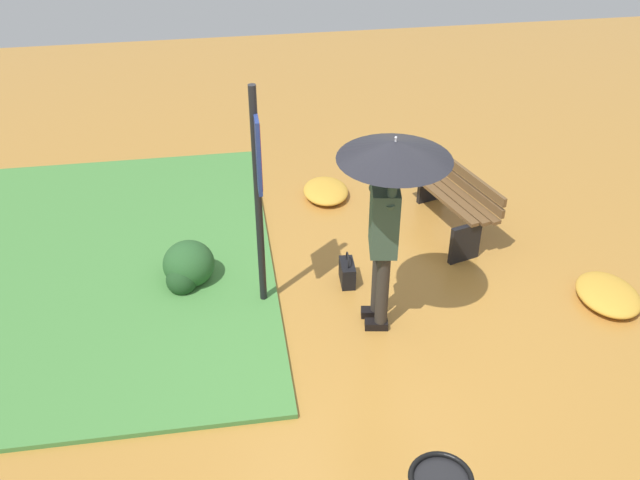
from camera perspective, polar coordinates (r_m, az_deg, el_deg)
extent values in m
plane|color=#B27A33|center=(6.83, 3.69, -8.03)|extent=(18.00, 18.00, 0.00)
cube|color=#47843D|center=(8.07, -18.24, -2.15)|extent=(4.80, 4.00, 0.05)
cylinder|color=#2D2823|center=(6.86, 4.62, -3.20)|extent=(0.12, 0.12, 0.86)
cylinder|color=#2D2823|center=(6.72, 4.95, -4.12)|extent=(0.12, 0.12, 0.86)
cube|color=black|center=(7.09, 4.16, -5.74)|extent=(0.14, 0.23, 0.08)
cube|color=black|center=(6.96, 4.47, -6.68)|extent=(0.14, 0.23, 0.08)
cube|color=#334738|center=(6.36, 5.10, 1.70)|extent=(0.41, 0.30, 0.64)
sphere|color=#8C664C|center=(6.12, 5.32, 5.33)|extent=(0.20, 0.20, 0.20)
ellipsoid|color=black|center=(6.11, 5.33, 5.58)|extent=(0.20, 0.20, 0.15)
cylinder|color=#334738|center=(6.42, 4.54, 4.28)|extent=(0.18, 0.13, 0.18)
cylinder|color=#334738|center=(6.34, 4.57, 4.80)|extent=(0.24, 0.11, 0.33)
cube|color=black|center=(6.21, 4.93, 5.56)|extent=(0.07, 0.03, 0.14)
cylinder|color=#334738|center=(6.10, 5.60, 2.80)|extent=(0.11, 0.10, 0.09)
cylinder|color=#334738|center=(6.07, 5.71, 3.60)|extent=(0.10, 0.09, 0.23)
cylinder|color=#A5A5AD|center=(5.92, 5.91, 6.27)|extent=(0.02, 0.02, 0.41)
cone|color=black|center=(5.88, 5.96, 7.09)|extent=(0.96, 0.96, 0.16)
sphere|color=#A5A5AD|center=(5.83, 6.03, 8.05)|extent=(0.02, 0.02, 0.02)
cylinder|color=black|center=(6.63, -4.89, 2.88)|extent=(0.07, 0.07, 2.30)
cube|color=navy|center=(6.36, -5.00, 7.13)|extent=(0.44, 0.04, 0.70)
cube|color=red|center=(6.36, -4.83, 7.15)|extent=(0.38, 0.01, 0.64)
cube|color=black|center=(7.45, 2.17, -2.61)|extent=(0.31, 0.15, 0.24)
torus|color=black|center=(7.36, 2.19, -1.61)|extent=(0.18, 0.02, 0.18)
cube|color=black|center=(8.89, 8.82, 4.37)|extent=(0.16, 0.36, 0.44)
cube|color=black|center=(7.87, 11.39, -0.23)|extent=(0.16, 0.36, 0.44)
cube|color=brown|center=(8.22, 9.40, 3.57)|extent=(1.37, 0.49, 0.04)
cube|color=brown|center=(8.25, 10.19, 3.62)|extent=(1.37, 0.49, 0.04)
cube|color=brown|center=(8.29, 10.98, 3.68)|extent=(1.37, 0.49, 0.04)
cube|color=brown|center=(8.26, 11.39, 4.30)|extent=(1.35, 0.44, 0.10)
cube|color=brown|center=(8.19, 11.49, 5.15)|extent=(1.35, 0.44, 0.10)
torus|color=black|center=(4.80, 9.56, -18.10)|extent=(0.42, 0.42, 0.04)
ellipsoid|color=#285628|center=(7.50, -10.34, -1.86)|extent=(0.53, 0.53, 0.47)
ellipsoid|color=#1E421E|center=(7.42, -10.88, -3.11)|extent=(0.32, 0.32, 0.32)
ellipsoid|color=gold|center=(8.94, 0.46, 3.91)|extent=(0.69, 0.55, 0.15)
ellipsoid|color=gold|center=(7.78, 21.84, -4.02)|extent=(0.75, 0.60, 0.17)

